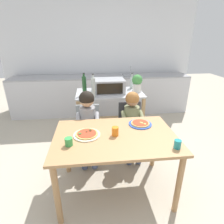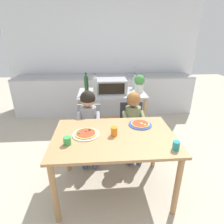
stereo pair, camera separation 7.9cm
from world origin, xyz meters
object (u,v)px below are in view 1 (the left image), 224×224
Objects in this scene: child_in_grey_shirt at (88,118)px; dining_chair_left at (88,128)px; toaster_oven at (109,86)px; pizza_plate_blue_rimmed at (140,124)px; dining_chair_right at (130,125)px; drinking_cup_orange at (115,131)px; bottle_dark_olive_oil at (84,85)px; dining_table at (115,143)px; drinking_cup_green at (69,142)px; pizza_plate_cream at (87,134)px; child_in_olive_shirt at (132,117)px; kitchen_island_cart at (110,108)px; potted_herb_plant at (137,83)px; bottle_tall_green_wine at (132,82)px; drinking_cup_teal at (177,144)px; bottle_squat_spirits at (93,88)px.

dining_chair_left is at bearing 90.00° from child_in_grey_shirt.
pizza_plate_blue_rimmed is (0.29, -0.97, -0.23)m from toaster_oven.
dining_chair_right is at bearing 90.03° from pizza_plate_blue_rimmed.
bottle_dark_olive_oil is at bearing 107.04° from drinking_cup_orange.
child_in_grey_shirt reaches higher than dining_table.
bottle_dark_olive_oil is at bearing 83.96° from drinking_cup_green.
toaster_oven is 1.23m from pizza_plate_cream.
pizza_plate_blue_rimmed is (0.64, -0.39, 0.07)m from child_in_grey_shirt.
drinking_cup_green is at bearing -136.33° from child_in_olive_shirt.
pizza_plate_blue_rimmed is at bearing -73.43° from toaster_oven.
child_in_grey_shirt is 0.64m from child_in_olive_shirt.
bottle_dark_olive_oil reaches higher than dining_table.
dining_table is (-0.05, -1.19, -0.34)m from toaster_oven.
kitchen_island_cart reaches higher than dining_chair_right.
dining_chair_left is 0.64m from dining_chair_right.
toaster_oven is 6.15× the size of drinking_cup_green.
drinking_cup_orange is at bearing -113.89° from potted_herb_plant.
potted_herb_plant is (0.45, -0.03, 0.45)m from kitchen_island_cart.
kitchen_island_cart reaches higher than drinking_cup_green.
bottle_tall_green_wine is 1.16m from dining_chair_left.
potted_herb_plant reaches higher than kitchen_island_cart.
drinking_cup_green reaches higher than dining_chair_left.
child_in_olive_shirt is (-0.14, -0.77, -0.33)m from bottle_tall_green_wine.
potted_herb_plant is 1.66m from drinking_cup_green.
drinking_cup_teal is (0.08, -1.72, -0.19)m from bottle_tall_green_wine.
child_in_olive_shirt is at bearing -62.54° from toaster_oven.
dining_chair_right is 2.91× the size of pizza_plate_blue_rimmed.
dining_chair_left is 2.91× the size of pizza_plate_blue_rimmed.
potted_herb_plant is 1.05× the size of pizza_plate_blue_rimmed.
pizza_plate_blue_rimmed is (0.27, -0.98, 0.17)m from kitchen_island_cart.
bottle_squat_spirits is 1.04m from dining_table.
pizza_plate_cream and pizza_plate_blue_rimmed have the same top height.
dining_chair_left is 9.95× the size of drinking_cup_green.
pizza_plate_cream is at bearing -96.32° from bottle_squat_spirits.
bottle_dark_olive_oil is at bearing 106.95° from dining_table.
potted_herb_plant is at bearing 71.44° from child_in_olive_shirt.
drinking_cup_orange is (0.34, -1.13, -0.23)m from bottle_dark_olive_oil.
bottle_tall_green_wine is 0.92× the size of pizza_plate_cream.
potted_herb_plant is 0.36× the size of dining_chair_left.
child_in_olive_shirt is 0.98m from drinking_cup_teal.
bottle_tall_green_wine is at bearing 71.19° from dining_table.
kitchen_island_cart is 0.70m from child_in_grey_shirt.
kitchen_island_cart is 0.40m from toaster_oven.
toaster_oven reaches higher than kitchen_island_cart.
dining_table is at bearing -113.82° from potted_herb_plant.
child_in_olive_shirt reaches higher than kitchen_island_cart.
bottle_tall_green_wine is at bearing 71.15° from drinking_cup_orange.
toaster_oven is 0.62× the size of dining_chair_left.
potted_herb_plant is (0.72, 0.22, 0.00)m from bottle_squat_spirits.
bottle_tall_green_wine is 0.85m from child_in_olive_shirt.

